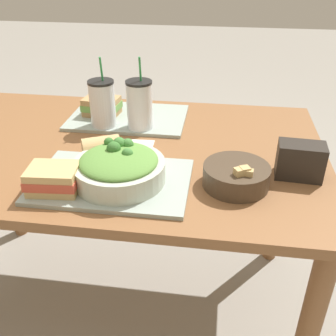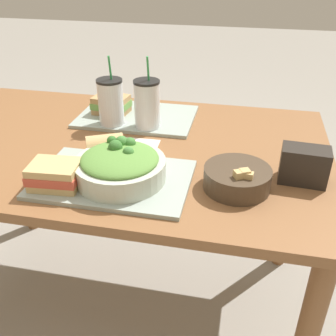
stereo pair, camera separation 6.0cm
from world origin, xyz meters
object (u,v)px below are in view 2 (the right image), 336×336
(chip_bag, at_px, (304,165))
(sandwich_far, at_px, (111,105))
(salad_bowl, at_px, (120,165))
(soup_bowl, at_px, (237,178))
(drink_cup_dark, at_px, (111,103))
(drink_cup_red, at_px, (147,106))
(sandwich_near, at_px, (55,175))
(baguette_near, at_px, (106,147))
(napkin_folded, at_px, (138,145))

(chip_bag, bearing_deg, sandwich_far, 157.25)
(salad_bowl, relative_size, soup_bowl, 1.38)
(drink_cup_dark, xyz_separation_m, drink_cup_red, (0.13, 0.00, 0.00))
(drink_cup_dark, bearing_deg, salad_bowl, -67.46)
(salad_bowl, distance_m, sandwich_far, 0.48)
(chip_bag, bearing_deg, salad_bowl, -163.38)
(salad_bowl, relative_size, sandwich_near, 1.76)
(baguette_near, height_order, drink_cup_dark, drink_cup_dark)
(sandwich_near, bearing_deg, sandwich_far, 88.08)
(drink_cup_dark, bearing_deg, drink_cup_red, 0.00)
(salad_bowl, height_order, napkin_folded, salad_bowl)
(napkin_folded, bearing_deg, sandwich_near, -115.99)
(drink_cup_dark, bearing_deg, napkin_folded, -44.93)
(drink_cup_red, bearing_deg, chip_bag, -25.74)
(chip_bag, relative_size, napkin_folded, 0.98)
(drink_cup_dark, distance_m, napkin_folded, 0.20)
(drink_cup_dark, bearing_deg, sandwich_far, 110.03)
(drink_cup_red, bearing_deg, salad_bowl, -87.51)
(baguette_near, height_order, sandwich_far, baguette_near)
(sandwich_near, bearing_deg, chip_bag, 10.86)
(soup_bowl, distance_m, sandwich_far, 0.63)
(drink_cup_red, bearing_deg, drink_cup_dark, -180.00)
(drink_cup_dark, distance_m, chip_bag, 0.67)
(drink_cup_red, bearing_deg, sandwich_far, 150.17)
(salad_bowl, distance_m, chip_bag, 0.49)
(soup_bowl, bearing_deg, chip_bag, 22.37)
(sandwich_far, xyz_separation_m, chip_bag, (0.66, -0.33, 0.01))
(salad_bowl, bearing_deg, drink_cup_red, 92.49)
(drink_cup_dark, bearing_deg, sandwich_near, -91.59)
(drink_cup_dark, distance_m, drink_cup_red, 0.13)
(soup_bowl, bearing_deg, napkin_folded, 150.70)
(salad_bowl, distance_m, drink_cup_red, 0.35)
(baguette_near, distance_m, drink_cup_red, 0.26)
(salad_bowl, bearing_deg, soup_bowl, 6.75)
(soup_bowl, xyz_separation_m, sandwich_far, (-0.49, 0.40, 0.01))
(soup_bowl, xyz_separation_m, chip_bag, (0.17, 0.07, 0.02))
(soup_bowl, height_order, sandwich_near, soup_bowl)
(sandwich_far, relative_size, napkin_folded, 1.04)
(drink_cup_red, relative_size, chip_bag, 1.88)
(sandwich_far, bearing_deg, napkin_folded, -46.35)
(napkin_folded, bearing_deg, drink_cup_dark, 135.07)
(chip_bag, bearing_deg, sandwich_near, -160.64)
(drink_cup_dark, bearing_deg, baguette_near, -74.57)
(chip_bag, bearing_deg, drink_cup_red, 158.29)
(sandwich_near, relative_size, baguette_near, 1.08)
(salad_bowl, relative_size, baguette_near, 1.90)
(salad_bowl, height_order, soup_bowl, salad_bowl)
(salad_bowl, bearing_deg, drink_cup_dark, 112.54)
(soup_bowl, relative_size, drink_cup_red, 0.73)
(sandwich_near, bearing_deg, baguette_near, 59.85)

